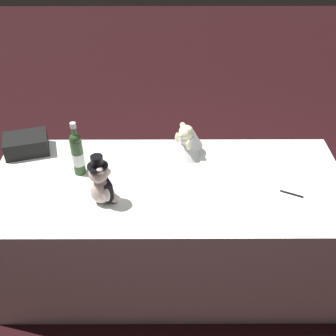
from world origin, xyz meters
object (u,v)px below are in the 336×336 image
Objects in this scene: gift_case_black at (26,144)px; champagne_bottle at (77,153)px; teddy_bear_bride at (187,142)px; teddy_bear_groom at (101,183)px; signing_pen at (293,194)px.

champagne_bottle is at bearing 149.38° from gift_case_black.
teddy_bear_bride is at bearing 177.93° from gift_case_black.
gift_case_black is at bearing -30.62° from champagne_bottle.
teddy_bear_groom is 1.30× the size of teddy_bear_bride.
teddy_bear_groom reaches higher than teddy_bear_bride.
champagne_bottle reaches higher than teddy_bear_bride.
champagne_bottle is 0.43m from gift_case_black.
teddy_bear_bride is 0.77× the size of gift_case_black.
champagne_bottle is at bearing 15.88° from teddy_bear_bride.
gift_case_black is (1.57, -0.42, 0.05)m from signing_pen.
champagne_bottle is (0.17, -0.25, 0.02)m from teddy_bear_groom.
gift_case_black is at bearing -15.05° from signing_pen.
teddy_bear_groom is 0.89× the size of champagne_bottle.
teddy_bear_groom is 1.00× the size of gift_case_black.
signing_pen is at bearing 145.75° from teddy_bear_bride.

